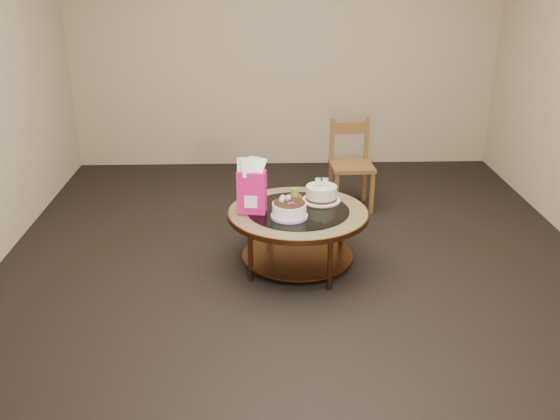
{
  "coord_description": "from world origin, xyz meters",
  "views": [
    {
      "loc": [
        -0.27,
        -4.14,
        2.16
      ],
      "look_at": [
        -0.13,
        0.02,
        0.45
      ],
      "focal_mm": 40.0,
      "sensor_mm": 36.0,
      "label": 1
    }
  ],
  "objects_px": {
    "cream_cake": "(321,194)",
    "coffee_table": "(298,220)",
    "dining_chair": "(351,164)",
    "decorated_cake": "(289,210)",
    "gift_bag": "(252,186)"
  },
  "relations": [
    {
      "from": "cream_cake",
      "to": "dining_chair",
      "type": "xyz_separation_m",
      "value": [
        0.37,
        1.02,
        -0.11
      ]
    },
    {
      "from": "gift_bag",
      "to": "dining_chair",
      "type": "distance_m",
      "value": 1.53
    },
    {
      "from": "coffee_table",
      "to": "dining_chair",
      "type": "distance_m",
      "value": 1.32
    },
    {
      "from": "decorated_cake",
      "to": "gift_bag",
      "type": "distance_m",
      "value": 0.31
    },
    {
      "from": "cream_cake",
      "to": "coffee_table",
      "type": "bearing_deg",
      "value": -131.77
    },
    {
      "from": "coffee_table",
      "to": "cream_cake",
      "type": "distance_m",
      "value": 0.29
    },
    {
      "from": "decorated_cake",
      "to": "cream_cake",
      "type": "distance_m",
      "value": 0.4
    },
    {
      "from": "gift_bag",
      "to": "dining_chair",
      "type": "relative_size",
      "value": 0.49
    },
    {
      "from": "decorated_cake",
      "to": "dining_chair",
      "type": "height_order",
      "value": "dining_chair"
    },
    {
      "from": "decorated_cake",
      "to": "cream_cake",
      "type": "bearing_deg",
      "value": 49.99
    },
    {
      "from": "coffee_table",
      "to": "gift_bag",
      "type": "height_order",
      "value": "gift_bag"
    },
    {
      "from": "coffee_table",
      "to": "decorated_cake",
      "type": "distance_m",
      "value": 0.19
    },
    {
      "from": "cream_cake",
      "to": "dining_chair",
      "type": "height_order",
      "value": "dining_chair"
    },
    {
      "from": "cream_cake",
      "to": "dining_chair",
      "type": "relative_size",
      "value": 0.36
    },
    {
      "from": "coffee_table",
      "to": "dining_chair",
      "type": "bearing_deg",
      "value": 65.22
    }
  ]
}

